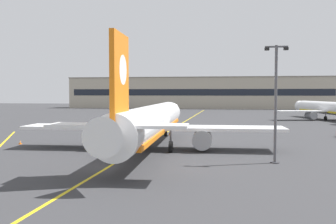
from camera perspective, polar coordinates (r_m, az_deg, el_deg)
ground_plane at (r=35.58m, az=-8.57°, el=-8.35°), size 400.00×400.00×0.00m
taxiway_centreline at (r=64.51m, az=-0.51°, el=-3.26°), size 2.69×179.99×0.01m
airliner_foreground at (r=45.96m, az=-2.56°, el=-1.54°), size 32.17×41.50×11.65m
airliner_background at (r=104.56m, az=23.32°, el=0.46°), size 27.82×35.34×10.07m
apron_lamp_post at (r=38.53m, az=15.90°, el=1.53°), size 2.24×0.90×11.55m
safety_cone_by_nose_gear at (r=62.18m, az=0.28°, el=-3.26°), size 0.44×0.44×0.55m
safety_cone_by_port_wing at (r=54.98m, az=-21.36°, el=-4.27°), size 0.44×0.44×0.55m
terminal_building at (r=170.10m, az=4.68°, el=2.91°), size 117.92×12.40×13.98m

